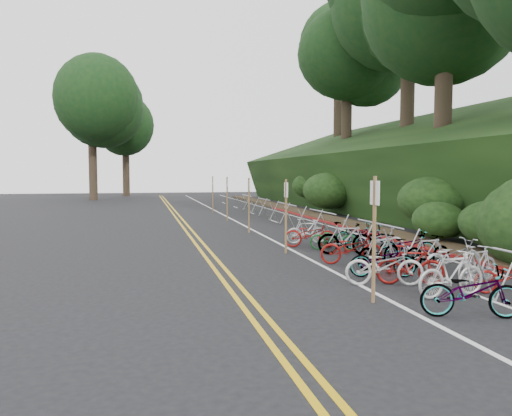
{
  "coord_description": "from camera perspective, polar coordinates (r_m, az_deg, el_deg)",
  "views": [
    {
      "loc": [
        -4.09,
        -11.08,
        2.71
      ],
      "look_at": [
        0.37,
        8.56,
        1.3
      ],
      "focal_mm": 35.0,
      "sensor_mm": 36.0,
      "label": 1
    }
  ],
  "objects": [
    {
      "name": "ground",
      "position": [
        12.11,
        7.36,
        -8.95
      ],
      "size": [
        120.0,
        120.0,
        0.0
      ],
      "primitive_type": "plane",
      "color": "black",
      "rests_on": "ground"
    },
    {
      "name": "road_markings",
      "position": [
        21.86,
        -0.23,
        -3.1
      ],
      "size": [
        7.47,
        80.0,
        0.01
      ],
      "color": "gold",
      "rests_on": "ground"
    },
    {
      "name": "red_curb",
      "position": [
        25.21,
        10.14,
        -2.12
      ],
      "size": [
        0.25,
        28.0,
        0.1
      ],
      "primitive_type": "cube",
      "color": "maroon",
      "rests_on": "ground"
    },
    {
      "name": "embankment",
      "position": [
        34.6,
        16.75,
        3.6
      ],
      "size": [
        14.3,
        48.14,
        9.11
      ],
      "color": "black",
      "rests_on": "ground"
    },
    {
      "name": "tree_cluster",
      "position": [
        37.27,
        10.12,
        19.56
      ],
      "size": [
        33.63,
        55.02,
        20.5
      ],
      "color": "#2D2319",
      "rests_on": "ground"
    },
    {
      "name": "bike_racks_rest",
      "position": [
        25.17,
        3.6,
        -0.23
      ],
      "size": [
        1.14,
        23.0,
        1.17
      ],
      "color": "#9A9B9E",
      "rests_on": "ground"
    },
    {
      "name": "signpost_near",
      "position": [
        10.65,
        13.36,
        -2.55
      ],
      "size": [
        0.08,
        0.4,
        2.65
      ],
      "color": "brown",
      "rests_on": "ground"
    },
    {
      "name": "signposts_rest",
      "position": [
        25.54,
        -2.21,
        1.13
      ],
      "size": [
        0.08,
        18.4,
        2.5
      ],
      "color": "brown",
      "rests_on": "ground"
    },
    {
      "name": "bike_front",
      "position": [
        12.47,
        14.45,
        -6.35
      ],
      "size": [
        1.1,
        1.98,
        0.99
      ],
      "primitive_type": "imported",
      "rotation": [
        0.0,
        0.0,
        1.32
      ],
      "color": "beige",
      "rests_on": "ground"
    },
    {
      "name": "bike_valet",
      "position": [
        14.99,
        15.25,
        -4.7
      ],
      "size": [
        3.54,
        11.87,
        1.1
      ],
      "color": "slate",
      "rests_on": "ground"
    }
  ]
}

